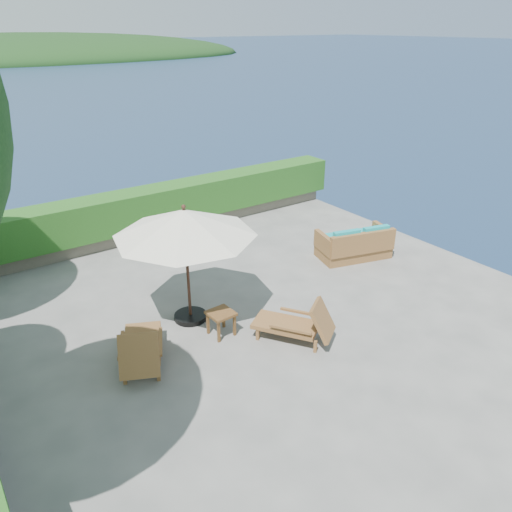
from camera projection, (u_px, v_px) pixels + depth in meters
ground at (267, 322)px, 10.08m from camera, size 12.00×12.00×0.00m
foundation at (266, 383)px, 10.74m from camera, size 12.00×12.00×3.00m
ocean at (265, 434)px, 11.35m from camera, size 600.00×600.00×0.00m
offshore_island at (22, 59)px, 127.97m from camera, size 126.00×57.60×12.60m
planter_wall_far at (150, 229)px, 14.15m from camera, size 12.00×0.60×0.36m
hedge_far at (148, 207)px, 13.86m from camera, size 12.40×0.90×1.00m
patio_umbrella at (185, 224)px, 9.33m from camera, size 3.23×3.23×2.47m
lounge_left at (141, 348)px, 8.65m from camera, size 1.28×1.72×0.92m
lounge_right at (298, 324)px, 9.38m from camera, size 1.36×1.60×0.87m
side_table at (221, 316)px, 9.53m from camera, size 0.49×0.49×0.50m
wicker_loveseat at (355, 245)px, 12.73m from camera, size 2.00×1.38×0.90m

